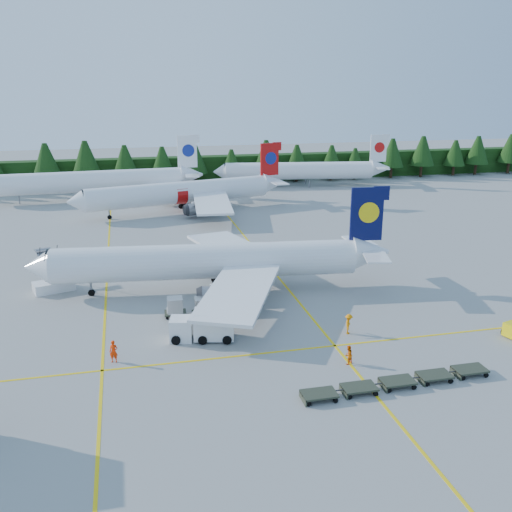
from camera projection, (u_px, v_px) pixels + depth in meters
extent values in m
plane|color=gray|center=(254.00, 325.00, 54.78)|extent=(320.00, 320.00, 0.00)
cube|color=yellow|center=(107.00, 271.00, 70.35)|extent=(0.25, 120.00, 0.01)
cube|color=yellow|center=(264.00, 260.00, 74.70)|extent=(0.25, 120.00, 0.01)
cube|color=yellow|center=(269.00, 353.00, 49.19)|extent=(80.00, 0.25, 0.01)
cube|color=black|center=(174.00, 170.00, 130.25)|extent=(220.00, 4.00, 6.00)
cylinder|color=white|center=(206.00, 261.00, 62.69)|extent=(33.23, 7.63, 3.88)
cone|color=white|center=(38.00, 267.00, 60.73)|extent=(3.14, 4.17, 3.88)
cube|color=#080C3B|center=(367.00, 214.00, 63.23)|extent=(3.70, 0.76, 6.02)
cube|color=white|center=(227.00, 245.00, 71.01)|extent=(8.59, 15.42, 1.10)
cylinder|color=slate|center=(213.00, 262.00, 68.71)|extent=(3.51, 2.40, 2.04)
cube|color=white|center=(239.00, 291.00, 55.34)|extent=(11.35, 15.66, 1.10)
cylinder|color=slate|center=(218.00, 296.00, 58.02)|extent=(3.51, 2.40, 2.04)
cylinder|color=slate|center=(91.00, 289.00, 62.09)|extent=(0.23, 0.23, 1.65)
cylinder|color=white|center=(179.00, 193.00, 101.31)|extent=(33.20, 11.34, 3.90)
cone|color=white|center=(75.00, 202.00, 93.71)|extent=(3.55, 4.42, 3.90)
cube|color=red|center=(270.00, 159.00, 107.52)|extent=(3.69, 1.17, 6.05)
cube|color=white|center=(180.00, 187.00, 109.83)|extent=(12.58, 15.56, 1.11)
cylinder|color=slate|center=(175.00, 197.00, 107.14)|extent=(3.70, 2.75, 2.05)
cube|color=white|center=(212.00, 203.00, 95.60)|extent=(7.08, 15.08, 1.11)
cylinder|color=slate|center=(196.00, 209.00, 97.44)|extent=(3.70, 2.75, 2.05)
cylinder|color=slate|center=(109.00, 214.00, 96.76)|extent=(0.23, 0.23, 1.66)
cylinder|color=white|center=(91.00, 181.00, 111.38)|extent=(35.42, 5.94, 4.15)
cube|color=white|center=(187.00, 152.00, 114.94)|extent=(3.95, 0.56, 6.43)
cylinder|color=slate|center=(19.00, 200.00, 108.69)|extent=(0.25, 0.25, 1.66)
cylinder|color=white|center=(299.00, 171.00, 126.65)|extent=(32.80, 8.56, 3.83)
cone|color=white|center=(220.00, 172.00, 125.25)|extent=(3.22, 4.19, 3.83)
cube|color=white|center=(378.00, 148.00, 126.64)|extent=(3.65, 0.86, 5.94)
cylinder|color=slate|center=(244.00, 184.00, 126.45)|extent=(0.23, 0.23, 1.53)
cube|color=white|center=(54.00, 286.00, 63.63)|extent=(4.80, 3.48, 1.13)
cube|color=slate|center=(48.00, 266.00, 64.78)|extent=(2.83, 4.40, 3.04)
cube|color=slate|center=(43.00, 250.00, 66.05)|extent=(2.14, 1.74, 0.12)
cube|color=white|center=(181.00, 329.00, 51.43)|extent=(2.35, 2.35, 2.08)
cube|color=black|center=(181.00, 324.00, 51.29)|extent=(2.03, 2.19, 0.89)
cube|color=white|center=(214.00, 324.00, 51.36)|extent=(3.93, 2.87, 2.57)
cube|color=#2F3526|center=(319.00, 394.00, 41.82)|extent=(2.60, 1.63, 0.15)
cube|color=#2F3526|center=(359.00, 387.00, 42.71)|extent=(2.60, 1.63, 0.15)
cube|color=#2F3526|center=(398.00, 381.00, 43.61)|extent=(2.60, 1.63, 0.15)
cube|color=#2F3526|center=(435.00, 375.00, 44.50)|extent=(2.60, 1.63, 0.15)
cube|color=#2F3526|center=(470.00, 369.00, 45.39)|extent=(2.60, 1.63, 0.15)
cube|color=#2F3526|center=(175.00, 313.00, 56.74)|extent=(2.21, 1.76, 0.14)
cube|color=#B0B3B5|center=(175.00, 305.00, 56.50)|extent=(1.58, 1.53, 1.50)
cube|color=#2F3526|center=(203.00, 313.00, 56.74)|extent=(2.21, 1.76, 0.14)
cube|color=#B0B3B5|center=(203.00, 305.00, 56.49)|extent=(1.58, 1.53, 1.50)
imported|color=#FF3105|center=(114.00, 352.00, 47.30)|extent=(0.79, 0.61, 1.92)
imported|color=#FA6305|center=(348.00, 355.00, 47.04)|extent=(1.00, 0.94, 1.63)
imported|color=orange|center=(349.00, 324.00, 52.67)|extent=(0.85, 0.95, 1.92)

